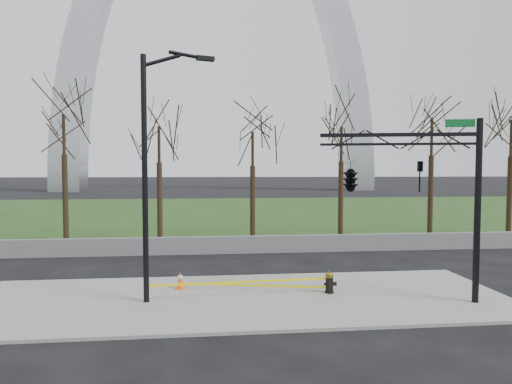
{
  "coord_description": "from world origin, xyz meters",
  "views": [
    {
      "loc": [
        -0.9,
        -13.95,
        4.37
      ],
      "look_at": [
        0.73,
        2.0,
        3.53
      ],
      "focal_mm": 29.71,
      "sensor_mm": 36.0,
      "label": 1
    }
  ],
  "objects": [
    {
      "name": "street_light",
      "position": [
        -2.84,
        -0.1,
        4.69
      ],
      "size": [
        2.35,
        0.78,
        8.21
      ],
      "rotation": [
        0.0,
        0.0,
        0.26
      ],
      "color": "black",
      "rests_on": "ground"
    },
    {
      "name": "tree_row",
      "position": [
        -1.28,
        12.0,
        4.13
      ],
      "size": [
        43.44,
        4.0,
        8.26
      ],
      "color": "black",
      "rests_on": "ground"
    },
    {
      "name": "guardrail",
      "position": [
        0.0,
        8.0,
        0.45
      ],
      "size": [
        60.0,
        0.3,
        0.9
      ],
      "primitive_type": "cube",
      "color": "#59595B",
      "rests_on": "ground"
    },
    {
      "name": "fire_hydrant",
      "position": [
        3.11,
        0.2,
        0.46
      ],
      "size": [
        0.49,
        0.32,
        0.78
      ],
      "rotation": [
        0.0,
        0.0,
        -0.3
      ],
      "color": "black",
      "rests_on": "sidewalk"
    },
    {
      "name": "traffic_cone",
      "position": [
        -2.09,
        1.28,
        0.4
      ],
      "size": [
        0.4,
        0.4,
        0.61
      ],
      "rotation": [
        0.0,
        0.0,
        -0.35
      ],
      "color": "#FF580D",
      "rests_on": "sidewalk"
    },
    {
      "name": "traffic_signal_mast",
      "position": [
        4.35,
        -0.6,
        4.15
      ],
      "size": [
        5.0,
        2.54,
        6.0
      ],
      "rotation": [
        0.0,
        0.0,
        -0.21
      ],
      "color": "black",
      "rests_on": "ground"
    },
    {
      "name": "ground",
      "position": [
        0.0,
        0.0,
        0.0
      ],
      "size": [
        500.0,
        500.0,
        0.0
      ],
      "primitive_type": "plane",
      "color": "black",
      "rests_on": "ground"
    },
    {
      "name": "grass_strip",
      "position": [
        0.0,
        30.0,
        0.03
      ],
      "size": [
        120.0,
        40.0,
        0.06
      ],
      "primitive_type": "cube",
      "color": "#233915",
      "rests_on": "ground"
    },
    {
      "name": "caution_tape",
      "position": [
        0.25,
        0.35,
        0.46
      ],
      "size": [
        6.17,
        1.44,
        0.41
      ],
      "color": "yellow",
      "rests_on": "ground"
    },
    {
      "name": "gateway_arch",
      "position": [
        0.0,
        75.0,
        32.5
      ],
      "size": [
        66.0,
        6.0,
        65.0
      ],
      "primitive_type": null,
      "color": "#B1B3B8",
      "rests_on": "ground"
    },
    {
      "name": "sidewalk",
      "position": [
        0.0,
        0.0,
        0.05
      ],
      "size": [
        18.0,
        6.0,
        0.1
      ],
      "primitive_type": "cube",
      "color": "slate",
      "rests_on": "ground"
    }
  ]
}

